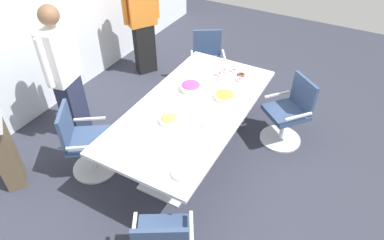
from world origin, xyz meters
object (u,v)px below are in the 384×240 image
(person_standing_1, at_px, (65,74))
(napkin_pile, at_px, (211,123))
(office_chair_3, at_px, (85,144))
(plate_stack, at_px, (182,173))
(office_chair_1, at_px, (289,115))
(snack_bowl_cookies, at_px, (169,119))
(office_chair_2, at_px, (208,64))
(snack_bowl_candy_mix, at_px, (191,86))
(person_standing_2, at_px, (142,20))
(donut_platter, at_px, (230,76))
(snack_bowl_chips_yellow, at_px, (225,96))
(conference_table, at_px, (192,115))

(person_standing_1, relative_size, napkin_pile, 12.38)
(office_chair_3, relative_size, plate_stack, 4.79)
(office_chair_1, bearing_deg, snack_bowl_cookies, 89.95)
(office_chair_2, relative_size, plate_stack, 4.79)
(office_chair_2, height_order, snack_bowl_candy_mix, office_chair_2)
(plate_stack, xyz_separation_m, napkin_pile, (0.76, 0.07, 0.01))
(office_chair_1, bearing_deg, napkin_pile, 100.34)
(office_chair_3, distance_m, snack_bowl_cookies, 1.06)
(snack_bowl_candy_mix, bearing_deg, office_chair_3, 145.17)
(person_standing_2, bearing_deg, napkin_pile, 83.37)
(snack_bowl_candy_mix, height_order, plate_stack, snack_bowl_candy_mix)
(person_standing_2, bearing_deg, person_standing_1, 35.93)
(donut_platter, relative_size, plate_stack, 2.05)
(office_chair_1, distance_m, plate_stack, 1.91)
(office_chair_1, relative_size, person_standing_1, 0.51)
(napkin_pile, bearing_deg, plate_stack, -174.53)
(snack_bowl_candy_mix, xyz_separation_m, napkin_pile, (-0.49, -0.53, -0.02))
(person_standing_1, height_order, person_standing_2, person_standing_1)
(office_chair_3, relative_size, snack_bowl_cookies, 4.34)
(office_chair_1, bearing_deg, donut_platter, 43.79)
(office_chair_3, relative_size, person_standing_1, 0.51)
(office_chair_2, relative_size, office_chair_3, 1.00)
(office_chair_3, relative_size, person_standing_2, 0.51)
(office_chair_3, bearing_deg, office_chair_2, 135.46)
(office_chair_1, bearing_deg, snack_bowl_chips_yellow, 77.06)
(office_chair_3, height_order, snack_bowl_candy_mix, office_chair_3)
(plate_stack, bearing_deg, snack_bowl_candy_mix, 25.60)
(plate_stack, bearing_deg, office_chair_3, 84.89)
(person_standing_1, distance_m, person_standing_2, 1.81)
(conference_table, relative_size, office_chair_3, 2.64)
(napkin_pile, bearing_deg, office_chair_1, -30.27)
(conference_table, distance_m, donut_platter, 0.82)
(snack_bowl_candy_mix, xyz_separation_m, snack_bowl_chips_yellow, (0.04, -0.44, -0.01))
(person_standing_1, bearing_deg, office_chair_3, 41.07)
(conference_table, height_order, snack_bowl_chips_yellow, snack_bowl_chips_yellow)
(person_standing_1, bearing_deg, conference_table, 91.80)
(office_chair_1, distance_m, napkin_pile, 1.26)
(office_chair_3, bearing_deg, person_standing_2, 163.69)
(office_chair_3, xyz_separation_m, snack_bowl_candy_mix, (1.13, -0.78, 0.39))
(snack_bowl_cookies, distance_m, donut_platter, 1.18)
(office_chair_3, relative_size, snack_bowl_candy_mix, 3.53)
(conference_table, height_order, napkin_pile, napkin_pile)
(conference_table, xyz_separation_m, snack_bowl_candy_mix, (0.29, 0.18, 0.17))
(person_standing_1, xyz_separation_m, snack_bowl_chips_yellow, (0.71, -1.82, -0.15))
(snack_bowl_cookies, distance_m, plate_stack, 0.78)
(office_chair_2, xyz_separation_m, person_standing_1, (-1.87, 1.02, 0.53))
(person_standing_2, relative_size, donut_platter, 4.55)
(office_chair_2, xyz_separation_m, office_chair_3, (-2.32, 0.42, 0.00))
(snack_bowl_cookies, bearing_deg, person_standing_2, 41.90)
(conference_table, distance_m, person_standing_1, 1.64)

